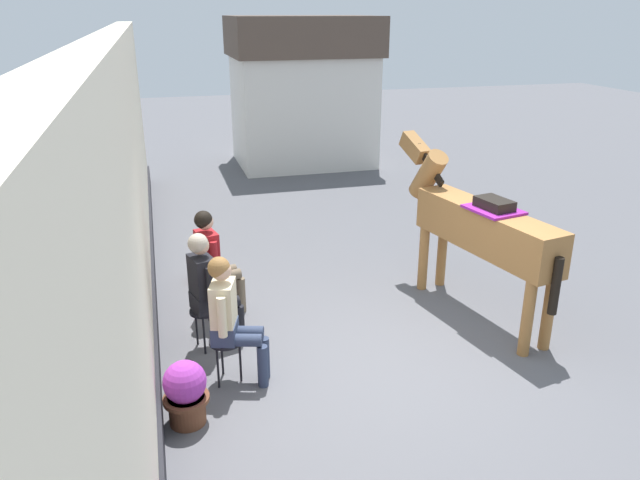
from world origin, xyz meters
name	(u,v)px	position (x,y,z in m)	size (l,w,h in m)	color
ground_plane	(314,262)	(0.00, 3.00, 0.00)	(40.00, 40.00, 0.00)	#56565B
pub_facade_wall	(128,208)	(-2.55, 1.50, 1.54)	(0.34, 14.00, 3.40)	beige
distant_cottage	(302,90)	(1.40, 9.35, 1.80)	(3.40, 2.60, 3.50)	silver
seated_visitor_near	(230,314)	(-1.63, 0.12, 0.78)	(0.61, 0.48, 1.39)	black
seated_visitor_middle	(208,284)	(-1.77, 0.89, 0.78)	(0.61, 0.48, 1.39)	black
seated_visitor_far	(213,258)	(-1.64, 1.66, 0.78)	(0.61, 0.48, 1.39)	red
saddled_horse_center	(478,226)	(1.51, 0.88, 1.16)	(0.86, 2.97, 2.06)	#9E6B38
flower_planter_far	(186,392)	(-2.14, -0.45, 0.33)	(0.43, 0.43, 0.64)	brown
satchel_bag	(195,276)	(-1.82, 2.70, 0.10)	(0.28, 0.12, 0.20)	maroon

